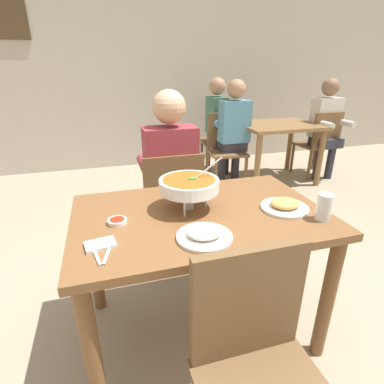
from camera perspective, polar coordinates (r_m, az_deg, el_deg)
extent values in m
plane|color=gray|center=(1.97, 1.34, -24.18)|extent=(16.00, 16.00, 0.00)
cube|color=#BCB2A3|center=(4.70, -12.18, 23.05)|extent=(10.00, 0.10, 3.00)
cube|color=#4C3823|center=(4.76, -31.78, 26.89)|extent=(0.44, 0.03, 0.56)
cube|color=brown|center=(1.51, 1.60, -4.56)|extent=(1.25, 0.80, 0.04)
cylinder|color=brown|center=(1.44, -18.46, -27.42)|extent=(0.07, 0.07, 0.73)
cylinder|color=brown|center=(1.73, 24.35, -18.11)|extent=(0.07, 0.07, 0.73)
cylinder|color=brown|center=(1.95, -18.17, -12.05)|extent=(0.07, 0.07, 0.73)
cylinder|color=brown|center=(2.18, 13.04, -7.51)|extent=(0.07, 0.07, 0.73)
cube|color=brown|center=(2.33, -4.37, -2.85)|extent=(0.44, 0.44, 0.03)
cube|color=brown|center=(2.05, -3.38, 0.86)|extent=(0.42, 0.04, 0.45)
cylinder|color=brown|center=(2.64, -1.05, -5.05)|extent=(0.04, 0.04, 0.42)
cylinder|color=brown|center=(2.58, -9.28, -6.09)|extent=(0.04, 0.04, 0.42)
cylinder|color=brown|center=(2.32, 1.46, -9.26)|extent=(0.04, 0.04, 0.42)
cylinder|color=brown|center=(2.25, -7.96, -10.62)|extent=(0.04, 0.04, 0.42)
cylinder|color=#2D2D38|center=(2.46, -2.03, -6.79)|extent=(0.10, 0.10, 0.45)
cylinder|color=#2D2D38|center=(2.43, -6.64, -7.40)|extent=(0.10, 0.10, 0.45)
cube|color=#2D2D38|center=(2.28, -4.31, -1.36)|extent=(0.32, 0.32, 0.12)
cube|color=maroon|center=(2.10, -4.09, 5.52)|extent=(0.36, 0.20, 0.50)
sphere|color=tan|center=(2.02, -4.40, 15.87)|extent=(0.22, 0.22, 0.22)
cylinder|color=maroon|center=(2.33, -1.28, 6.09)|extent=(0.08, 0.28, 0.08)
cylinder|color=maroon|center=(2.28, -9.11, 5.36)|extent=(0.08, 0.28, 0.08)
cube|color=brown|center=(1.14, 10.63, -20.09)|extent=(0.42, 0.04, 0.45)
cylinder|color=brown|center=(1.55, 16.76, -31.18)|extent=(0.04, 0.04, 0.42)
cylinder|color=silver|center=(1.55, 2.65, -1.08)|extent=(0.01, 0.01, 0.10)
cylinder|color=silver|center=(1.58, -2.90, -0.54)|extent=(0.01, 0.01, 0.10)
cylinder|color=silver|center=(1.44, -1.44, -2.89)|extent=(0.01, 0.01, 0.10)
torus|color=silver|center=(1.50, -0.57, 0.27)|extent=(0.21, 0.21, 0.01)
cylinder|color=#B2B2B7|center=(1.54, -0.55, -2.55)|extent=(0.05, 0.05, 0.04)
cone|color=orange|center=(1.52, -0.56, -1.46)|extent=(0.02, 0.02, 0.04)
cylinder|color=white|center=(1.49, -0.57, 1.34)|extent=(0.30, 0.30, 0.06)
cylinder|color=#B75119|center=(1.48, -0.57, 2.24)|extent=(0.26, 0.26, 0.01)
ellipsoid|color=#388433|center=(1.48, 0.17, 2.64)|extent=(0.05, 0.03, 0.01)
cylinder|color=silver|center=(1.51, 2.50, 4.07)|extent=(0.18, 0.01, 0.13)
cylinder|color=white|center=(1.28, 2.38, -8.56)|extent=(0.24, 0.24, 0.01)
ellipsoid|color=white|center=(1.27, 2.39, -7.58)|extent=(0.15, 0.13, 0.04)
cylinder|color=white|center=(1.61, 17.18, -2.90)|extent=(0.24, 0.24, 0.01)
ellipsoid|color=tan|center=(1.59, 17.29, -2.07)|extent=(0.15, 0.13, 0.04)
cylinder|color=white|center=(1.44, -14.04, -5.52)|extent=(0.09, 0.09, 0.02)
cylinder|color=maroon|center=(1.43, -14.07, -5.20)|extent=(0.07, 0.07, 0.01)
cube|color=white|center=(1.29, -17.04, -9.57)|extent=(0.13, 0.10, 0.02)
cube|color=silver|center=(1.25, -17.93, -11.01)|extent=(0.05, 0.17, 0.01)
cube|color=silver|center=(1.25, -15.61, -10.78)|extent=(0.05, 0.17, 0.01)
cylinder|color=silver|center=(1.54, 23.85, -2.67)|extent=(0.07, 0.07, 0.13)
cylinder|color=gold|center=(1.55, 23.73, -3.34)|extent=(0.06, 0.06, 0.08)
cube|color=brown|center=(4.08, 16.14, 12.11)|extent=(1.00, 0.80, 0.04)
cylinder|color=brown|center=(3.67, 12.38, 5.15)|extent=(0.07, 0.07, 0.73)
cylinder|color=brown|center=(4.15, 23.21, 5.88)|extent=(0.07, 0.07, 0.73)
cylinder|color=brown|center=(4.25, 8.08, 7.87)|extent=(0.07, 0.07, 0.73)
cylinder|color=brown|center=(4.67, 18.09, 8.34)|extent=(0.07, 0.07, 0.73)
cube|color=brown|center=(4.54, 22.27, 8.32)|extent=(0.45, 0.45, 0.03)
cube|color=brown|center=(4.35, 24.40, 10.66)|extent=(0.42, 0.05, 0.45)
cylinder|color=brown|center=(4.86, 22.22, 6.41)|extent=(0.04, 0.04, 0.42)
cylinder|color=brown|center=(4.63, 18.56, 6.17)|extent=(0.04, 0.04, 0.42)
cylinder|color=brown|center=(4.59, 25.17, 5.03)|extent=(0.04, 0.04, 0.42)
cylinder|color=brown|center=(4.34, 21.44, 4.72)|extent=(0.04, 0.04, 0.42)
cube|color=brown|center=(4.40, 4.85, 9.49)|extent=(0.49, 0.49, 0.03)
cube|color=brown|center=(4.40, 7.54, 12.59)|extent=(0.09, 0.42, 0.45)
cylinder|color=brown|center=(4.59, 1.86, 7.23)|extent=(0.04, 0.04, 0.42)
cylinder|color=brown|center=(4.24, 2.88, 5.87)|extent=(0.04, 0.04, 0.42)
cylinder|color=brown|center=(4.68, 6.46, 7.40)|extent=(0.04, 0.04, 0.42)
cylinder|color=brown|center=(4.33, 7.82, 6.07)|extent=(0.04, 0.04, 0.42)
cube|color=brown|center=(3.84, 6.73, 7.46)|extent=(0.48, 0.48, 0.03)
cube|color=brown|center=(3.98, 6.02, 11.56)|extent=(0.42, 0.08, 0.45)
cylinder|color=brown|center=(3.68, 4.63, 3.20)|extent=(0.04, 0.04, 0.42)
cylinder|color=brown|center=(3.80, 10.17, 3.53)|extent=(0.04, 0.04, 0.42)
cylinder|color=brown|center=(4.03, 3.19, 4.98)|extent=(0.04, 0.04, 0.42)
cylinder|color=brown|center=(4.14, 8.32, 5.24)|extent=(0.04, 0.04, 0.42)
cylinder|color=#2D2D38|center=(4.41, 22.81, 4.98)|extent=(0.10, 0.10, 0.45)
cylinder|color=#2D2D38|center=(4.54, 24.80, 5.12)|extent=(0.10, 0.10, 0.45)
cube|color=#2D2D38|center=(4.43, 24.08, 8.71)|extent=(0.32, 0.32, 0.12)
cube|color=beige|center=(4.44, 24.08, 12.85)|extent=(0.36, 0.20, 0.50)
sphere|color=#846047|center=(4.40, 24.90, 17.68)|extent=(0.22, 0.22, 0.22)
cylinder|color=beige|center=(4.19, 23.97, 11.68)|extent=(0.08, 0.28, 0.08)
cylinder|color=beige|center=(4.40, 27.25, 11.58)|extent=(0.08, 0.28, 0.08)
cylinder|color=#2D2D38|center=(4.31, 6.41, 6.27)|extent=(0.10, 0.10, 0.45)
cylinder|color=#2D2D38|center=(4.49, 5.44, 6.97)|extent=(0.10, 0.10, 0.45)
cube|color=#2D2D38|center=(4.32, 5.56, 10.23)|extent=(0.32, 0.32, 0.12)
cube|color=#3D6B56|center=(4.23, 4.69, 14.28)|extent=(0.20, 0.36, 0.50)
sphere|color=#A57756|center=(4.19, 4.86, 19.42)|extent=(0.22, 0.22, 0.22)
cylinder|color=#3D6B56|center=(4.17, 8.10, 13.31)|extent=(0.28, 0.08, 0.08)
cylinder|color=#3D6B56|center=(4.46, 6.40, 14.00)|extent=(0.28, 0.08, 0.08)
cylinder|color=#2D2D38|center=(4.07, 8.29, 5.17)|extent=(0.10, 0.10, 0.45)
cylinder|color=#2D2D38|center=(3.99, 5.66, 4.95)|extent=(0.10, 0.10, 0.45)
cube|color=#2D2D38|center=(3.92, 7.41, 8.86)|extent=(0.32, 0.32, 0.12)
cube|color=teal|center=(3.79, 8.14, 13.13)|extent=(0.36, 0.20, 0.50)
sphere|color=#A57756|center=(3.74, 8.48, 18.87)|extent=(0.22, 0.22, 0.22)
cylinder|color=teal|center=(4.04, 9.05, 12.95)|extent=(0.08, 0.28, 0.08)
cylinder|color=teal|center=(3.91, 4.69, 12.85)|extent=(0.08, 0.28, 0.08)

